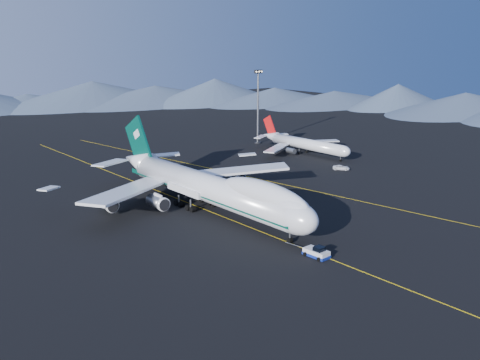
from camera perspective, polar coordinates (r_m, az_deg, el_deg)
ground at (r=125.29m, az=-3.28°, el=-3.36°), size 500.00×500.00×0.00m
taxiway_line_main at (r=125.29m, az=-3.28°, el=-3.35°), size 0.25×220.00×0.01m
taxiway_line_side at (r=151.19m, az=3.61°, el=-0.23°), size 28.08×198.09×0.01m
mountain_ridge at (r=225.22m, az=21.40°, el=5.22°), size 374.91×567.11×12.00m
boeing_747 at (r=123.66m, az=-3.33°, el=-0.79°), size 59.62×72.43×19.37m
pushback_tug at (r=100.13m, az=8.15°, el=-7.75°), size 3.02×5.06×2.16m
second_jet at (r=190.50m, az=6.84°, el=3.86°), size 36.94×41.74×11.88m
service_van at (r=168.39m, az=10.75°, el=1.31°), size 5.04×5.59×1.44m
floodlight_mast at (r=207.73m, az=1.93°, el=7.82°), size 3.49×2.62×28.26m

